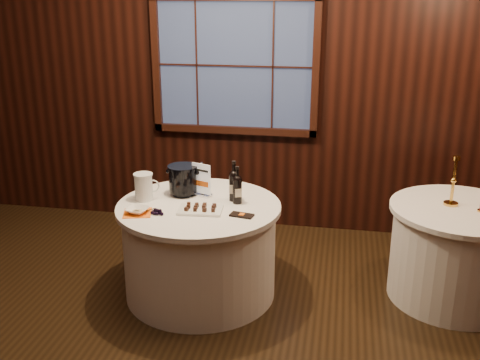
% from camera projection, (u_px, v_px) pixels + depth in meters
% --- Properties ---
extents(back_wall, '(6.00, 0.10, 3.00)m').
position_uv_depth(back_wall, '(235.00, 76.00, 5.48)').
color(back_wall, black).
rests_on(back_wall, ground).
extents(main_table, '(1.28, 1.28, 0.77)m').
position_uv_depth(main_table, '(200.00, 249.00, 4.48)').
color(main_table, white).
rests_on(main_table, ground).
extents(side_table, '(1.08, 1.08, 0.77)m').
position_uv_depth(side_table, '(456.00, 253.00, 4.41)').
color(side_table, white).
rests_on(side_table, ground).
extents(sign_stand, '(0.17, 0.13, 0.28)m').
position_uv_depth(sign_stand, '(202.00, 185.00, 4.50)').
color(sign_stand, silver).
rests_on(sign_stand, main_table).
extents(port_bottle_left, '(0.08, 0.08, 0.32)m').
position_uv_depth(port_bottle_left, '(234.00, 184.00, 4.39)').
color(port_bottle_left, black).
rests_on(port_bottle_left, main_table).
extents(port_bottle_right, '(0.07, 0.08, 0.30)m').
position_uv_depth(port_bottle_right, '(237.00, 187.00, 4.34)').
color(port_bottle_right, black).
rests_on(port_bottle_right, main_table).
extents(ice_bucket, '(0.24, 0.24, 0.25)m').
position_uv_depth(ice_bucket, '(183.00, 180.00, 4.52)').
color(ice_bucket, black).
rests_on(ice_bucket, main_table).
extents(chocolate_plate, '(0.35, 0.25, 0.05)m').
position_uv_depth(chocolate_plate, '(200.00, 209.00, 4.21)').
color(chocolate_plate, white).
rests_on(chocolate_plate, main_table).
extents(chocolate_box, '(0.18, 0.12, 0.01)m').
position_uv_depth(chocolate_box, '(242.00, 215.00, 4.13)').
color(chocolate_box, black).
rests_on(chocolate_box, main_table).
extents(grape_bunch, '(0.17, 0.10, 0.04)m').
position_uv_depth(grape_bunch, '(158.00, 211.00, 4.17)').
color(grape_bunch, black).
rests_on(grape_bunch, main_table).
extents(glass_pitcher, '(0.20, 0.15, 0.22)m').
position_uv_depth(glass_pitcher, '(144.00, 187.00, 4.41)').
color(glass_pitcher, white).
rests_on(glass_pitcher, main_table).
extents(orange_napkin, '(0.25, 0.25, 0.00)m').
position_uv_depth(orange_napkin, '(137.00, 213.00, 4.18)').
color(orange_napkin, orange).
rests_on(orange_napkin, main_table).
extents(cracker_bowl, '(0.19, 0.19, 0.04)m').
position_uv_depth(cracker_bowl, '(137.00, 210.00, 4.18)').
color(cracker_bowl, white).
rests_on(cracker_bowl, orange_napkin).
extents(brass_candlestick, '(0.11, 0.11, 0.39)m').
position_uv_depth(brass_candlestick, '(453.00, 188.00, 4.30)').
color(brass_candlestick, gold).
rests_on(brass_candlestick, side_table).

